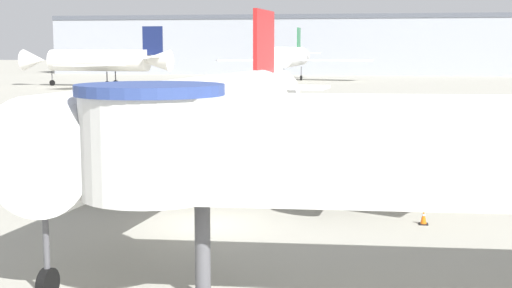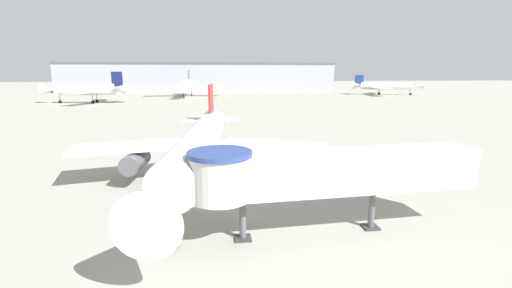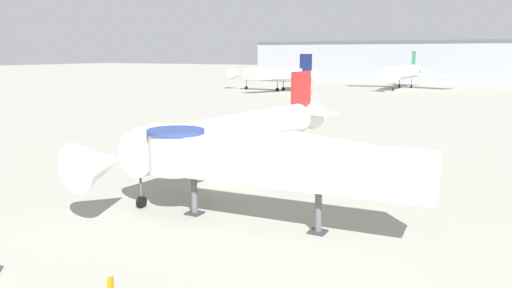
# 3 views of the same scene
# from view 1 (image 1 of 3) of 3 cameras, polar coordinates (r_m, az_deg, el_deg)

# --- Properties ---
(ground_plane) EXTENTS (800.00, 800.00, 0.00)m
(ground_plane) POSITION_cam_1_polar(r_m,az_deg,el_deg) (29.14, -4.17, -6.35)
(ground_plane) COLOR #9E9B8E
(main_airplane) EXTENTS (26.66, 33.68, 9.36)m
(main_airplane) POSITION_cam_1_polar(r_m,az_deg,el_deg) (31.84, -4.84, 2.09)
(main_airplane) COLOR white
(main_airplane) RESTS_ON ground_plane
(jet_bridge) EXTENTS (19.82, 4.31, 6.07)m
(jet_bridge) POSITION_cam_1_polar(r_m,az_deg,el_deg) (19.31, 10.54, -0.35)
(jet_bridge) COLOR silver
(jet_bridge) RESTS_ON ground_plane
(traffic_cone_starboard_wing) EXTENTS (0.37, 0.37, 0.62)m
(traffic_cone_starboard_wing) POSITION_cam_1_polar(r_m,az_deg,el_deg) (29.60, 13.26, -5.73)
(traffic_cone_starboard_wing) COLOR black
(traffic_cone_starboard_wing) RESTS_ON ground_plane
(background_jet_green_tail) EXTENTS (35.73, 37.88, 12.03)m
(background_jet_green_tail) POSITION_cam_1_polar(r_m,az_deg,el_deg) (158.53, 2.82, 6.97)
(background_jet_green_tail) COLOR white
(background_jet_green_tail) RESTS_ON ground_plane
(background_jet_navy_tail) EXTENTS (30.25, 30.75, 11.13)m
(background_jet_navy_tail) POSITION_cam_1_polar(r_m,az_deg,el_deg) (137.59, -12.25, 6.55)
(background_jet_navy_tail) COLOR white
(background_jet_navy_tail) RESTS_ON ground_plane
(terminal_building) EXTENTS (154.31, 19.07, 16.31)m
(terminal_building) POSITION_cam_1_polar(r_m,az_deg,el_deg) (202.89, 5.68, 7.91)
(terminal_building) COLOR #999EA8
(terminal_building) RESTS_ON ground_plane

